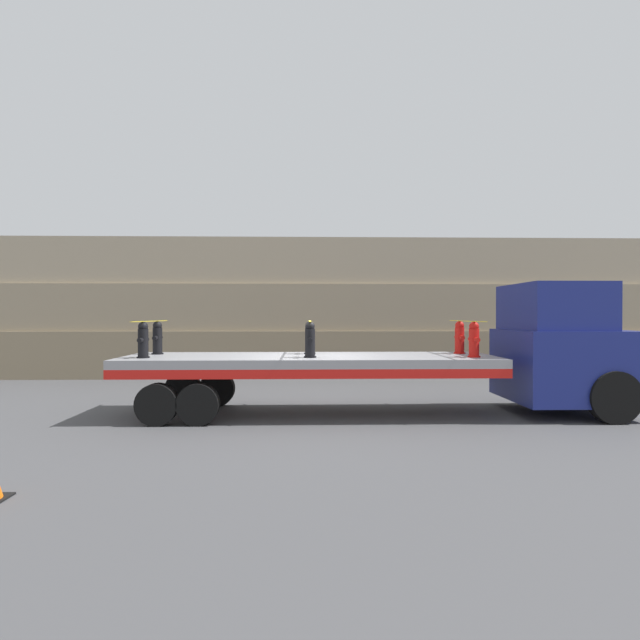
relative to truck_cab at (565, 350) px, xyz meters
name	(u,v)px	position (x,y,z in m)	size (l,w,h in m)	color
ground_plane	(310,414)	(-6.06, 0.00, -1.50)	(120.00, 120.00, 0.00)	#474749
rock_cliff	(309,308)	(-6.06, 8.12, 1.11)	(60.00, 3.30, 5.22)	#84755B
truck_cab	(565,350)	(0.00, 0.00, 0.00)	(2.64, 2.67, 3.06)	navy
flatbed_trailer	(288,367)	(-6.57, 0.00, -0.39)	(8.59, 2.52, 1.37)	gray
fire_hydrant_black_near_0	(143,340)	(-9.76, -0.53, 0.26)	(0.28, 0.55, 0.80)	black
fire_hydrant_black_far_0	(157,338)	(-9.76, 0.53, 0.26)	(0.28, 0.55, 0.80)	black
fire_hydrant_black_near_1	(310,340)	(-6.06, -0.53, 0.26)	(0.28, 0.55, 0.80)	black
fire_hydrant_black_far_1	(310,338)	(-6.06, 0.53, 0.26)	(0.28, 0.55, 0.80)	black
fire_hydrant_red_near_2	(474,340)	(-2.37, -0.53, 0.26)	(0.28, 0.55, 0.80)	red
fire_hydrant_red_far_2	(460,338)	(-2.37, 0.53, 0.26)	(0.28, 0.55, 0.80)	red
cargo_strap_rear	(151,321)	(-9.76, 0.00, 0.68)	(0.05, 2.61, 0.01)	yellow
cargo_strap_middle	(310,321)	(-6.06, 0.00, 0.68)	(0.05, 2.61, 0.01)	yellow
cargo_strap_front	(466,321)	(-2.37, 0.00, 0.68)	(0.05, 2.61, 0.01)	yellow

